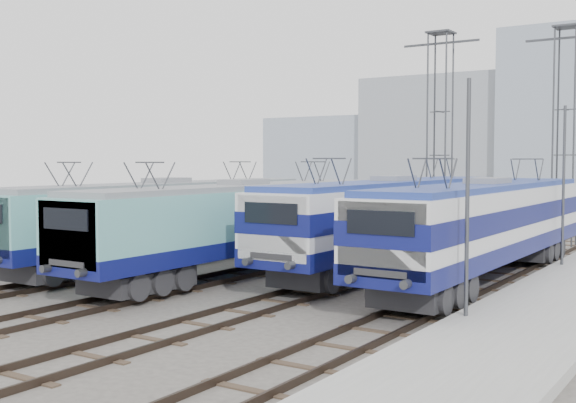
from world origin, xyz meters
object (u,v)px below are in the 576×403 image
(catenary_tower_east, at_px, (566,125))
(locomotive_far_left, at_px, (164,215))
(mast_mid, at_px, (563,189))
(locomotive_center_right, at_px, (392,214))
(mast_front, at_px, (467,203))
(locomotive_far_right, at_px, (486,221))
(catenary_tower_west, at_px, (440,127))
(locomotive_center_left, at_px, (241,220))

(catenary_tower_east, bearing_deg, locomotive_far_left, -126.57)
(catenary_tower_east, bearing_deg, mast_mid, -78.14)
(locomotive_far_left, xyz_separation_m, mast_mid, (15.35, 7.86, 1.23))
(locomotive_far_left, height_order, mast_mid, mast_mid)
(locomotive_center_right, bearing_deg, mast_front, -53.89)
(locomotive_center_right, bearing_deg, locomotive_far_left, -153.11)
(locomotive_center_right, distance_m, locomotive_far_right, 4.67)
(catenary_tower_west, distance_m, mast_mid, 12.16)
(locomotive_center_left, distance_m, locomotive_center_right, 6.61)
(locomotive_far_right, relative_size, mast_front, 2.68)
(locomotive_far_right, height_order, catenary_tower_west, catenary_tower_west)
(locomotive_center_left, xyz_separation_m, catenary_tower_east, (8.75, 18.13, 4.37))
(locomotive_center_left, xyz_separation_m, mast_front, (10.85, -3.87, 1.23))
(locomotive_center_left, bearing_deg, catenary_tower_east, 64.24)
(locomotive_far_left, bearing_deg, mast_mid, 27.12)
(locomotive_far_left, distance_m, mast_front, 15.95)
(catenary_tower_west, bearing_deg, locomotive_far_left, -113.05)
(locomotive_center_right, xyz_separation_m, mast_front, (6.35, -8.70, 1.11))
(catenary_tower_east, bearing_deg, locomotive_center_left, -115.76)
(mast_mid, bearing_deg, locomotive_center_left, -143.15)
(locomotive_center_right, height_order, locomotive_far_right, locomotive_center_right)
(locomotive_far_left, height_order, locomotive_center_left, locomotive_center_left)
(locomotive_center_right, height_order, mast_front, mast_front)
(mast_front, height_order, mast_mid, same)
(locomotive_center_left, distance_m, locomotive_far_right, 9.69)
(locomotive_far_right, bearing_deg, catenary_tower_east, 90.98)
(mast_front, bearing_deg, locomotive_center_right, 126.11)
(locomotive_center_right, bearing_deg, mast_mid, 27.43)
(mast_front, bearing_deg, locomotive_far_left, 164.91)
(mast_mid, bearing_deg, locomotive_center_right, -152.57)
(locomotive_center_left, relative_size, mast_front, 2.61)
(locomotive_center_left, distance_m, catenary_tower_west, 16.86)
(catenary_tower_east, distance_m, mast_mid, 10.69)
(locomotive_far_left, bearing_deg, locomotive_center_right, 26.89)
(locomotive_center_left, distance_m, mast_front, 11.58)
(catenary_tower_east, xyz_separation_m, mast_front, (2.10, -22.00, -3.14))
(locomotive_center_left, xyz_separation_m, catenary_tower_west, (2.25, 16.13, 4.37))
(locomotive_center_left, distance_m, mast_mid, 13.61)
(catenary_tower_east, bearing_deg, catenary_tower_west, -162.90)
(locomotive_far_right, distance_m, catenary_tower_east, 15.15)
(locomotive_far_right, height_order, mast_mid, mast_mid)
(locomotive_center_left, height_order, locomotive_center_right, locomotive_center_right)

